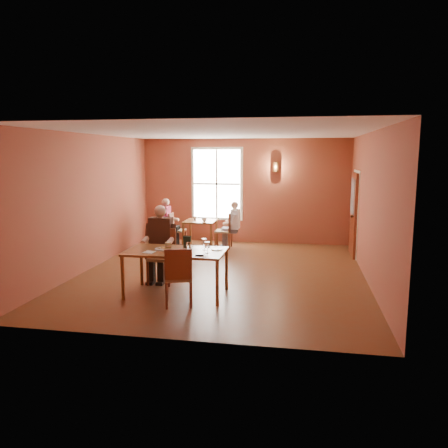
% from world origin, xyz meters
% --- Properties ---
extents(ground, '(6.00, 7.00, 0.01)m').
position_xyz_m(ground, '(0.00, 0.00, 0.00)').
color(ground, brown).
rests_on(ground, ground).
extents(wall_back, '(6.00, 0.04, 3.00)m').
position_xyz_m(wall_back, '(0.00, 3.50, 1.50)').
color(wall_back, brown).
rests_on(wall_back, ground).
extents(wall_front, '(6.00, 0.04, 3.00)m').
position_xyz_m(wall_front, '(0.00, -3.50, 1.50)').
color(wall_front, brown).
rests_on(wall_front, ground).
extents(wall_left, '(0.04, 7.00, 3.00)m').
position_xyz_m(wall_left, '(-3.00, 0.00, 1.50)').
color(wall_left, brown).
rests_on(wall_left, ground).
extents(wall_right, '(0.04, 7.00, 3.00)m').
position_xyz_m(wall_right, '(3.00, 0.00, 1.50)').
color(wall_right, brown).
rests_on(wall_right, ground).
extents(ceiling, '(6.00, 7.00, 0.04)m').
position_xyz_m(ceiling, '(0.00, 0.00, 3.00)').
color(ceiling, white).
rests_on(ceiling, wall_back).
extents(window, '(1.36, 0.10, 1.96)m').
position_xyz_m(window, '(-0.80, 3.45, 1.70)').
color(window, white).
rests_on(window, wall_back).
extents(door, '(0.12, 1.04, 2.10)m').
position_xyz_m(door, '(2.94, 2.30, 1.05)').
color(door, maroon).
rests_on(door, ground).
extents(wall_sconce, '(0.16, 0.16, 0.28)m').
position_xyz_m(wall_sconce, '(0.90, 3.40, 2.20)').
color(wall_sconce, brown).
rests_on(wall_sconce, wall_back).
extents(main_table, '(1.77, 1.00, 0.83)m').
position_xyz_m(main_table, '(-0.56, -1.59, 0.42)').
color(main_table, brown).
rests_on(main_table, ground).
extents(chair_diner_main, '(0.48, 0.48, 1.08)m').
position_xyz_m(chair_diner_main, '(-1.06, -0.94, 0.54)').
color(chair_diner_main, '#462B16').
rests_on(chair_diner_main, ground).
extents(diner_main, '(0.59, 0.59, 1.48)m').
position_xyz_m(diner_main, '(-1.06, -0.97, 0.74)').
color(diner_main, black).
rests_on(diner_main, ground).
extents(chair_empty, '(0.56, 0.56, 1.02)m').
position_xyz_m(chair_empty, '(-0.37, -2.11, 0.51)').
color(chair_empty, '#47280E').
rests_on(chair_empty, ground).
extents(plate_food, '(0.39, 0.39, 0.04)m').
position_xyz_m(plate_food, '(-0.81, -1.57, 0.85)').
color(plate_food, silver).
rests_on(plate_food, main_table).
extents(sandwich, '(0.13, 0.13, 0.12)m').
position_xyz_m(sandwich, '(-0.72, -1.54, 0.89)').
color(sandwich, tan).
rests_on(sandwich, main_table).
extents(goblet_a, '(0.10, 0.10, 0.23)m').
position_xyz_m(goblet_a, '(-0.07, -1.45, 0.94)').
color(goblet_a, silver).
rests_on(goblet_a, main_table).
extents(goblet_b, '(0.10, 0.10, 0.22)m').
position_xyz_m(goblet_b, '(0.05, -1.69, 0.94)').
color(goblet_b, white).
rests_on(goblet_b, main_table).
extents(goblet_c, '(0.11, 0.11, 0.21)m').
position_xyz_m(goblet_c, '(-0.27, -1.78, 0.94)').
color(goblet_c, silver).
rests_on(goblet_c, main_table).
extents(menu_stand, '(0.14, 0.08, 0.23)m').
position_xyz_m(menu_stand, '(-0.41, -1.37, 0.95)').
color(menu_stand, black).
rests_on(menu_stand, main_table).
extents(knife, '(0.23, 0.05, 0.00)m').
position_xyz_m(knife, '(-0.63, -1.83, 0.83)').
color(knife, silver).
rests_on(knife, main_table).
extents(napkin, '(0.22, 0.22, 0.01)m').
position_xyz_m(napkin, '(-0.99, -1.82, 0.83)').
color(napkin, white).
rests_on(napkin, main_table).
extents(side_plate, '(0.20, 0.20, 0.02)m').
position_xyz_m(side_plate, '(0.16, -1.40, 0.84)').
color(side_plate, white).
rests_on(side_plate, main_table).
extents(sunglasses, '(0.15, 0.08, 0.02)m').
position_xyz_m(sunglasses, '(-0.05, -1.93, 0.84)').
color(sunglasses, black).
rests_on(sunglasses, main_table).
extents(second_table, '(0.84, 0.84, 0.74)m').
position_xyz_m(second_table, '(-1.10, 2.58, 0.37)').
color(second_table, brown).
rests_on(second_table, ground).
extents(chair_diner_white, '(0.43, 0.43, 0.98)m').
position_xyz_m(chair_diner_white, '(-0.45, 2.58, 0.49)').
color(chair_diner_white, '#542413').
rests_on(chair_diner_white, ground).
extents(diner_white, '(0.50, 0.50, 1.24)m').
position_xyz_m(diner_white, '(-0.42, 2.58, 0.62)').
color(diner_white, silver).
rests_on(diner_white, ground).
extents(chair_diner_maroon, '(0.41, 0.41, 0.93)m').
position_xyz_m(chair_diner_maroon, '(-1.75, 2.58, 0.47)').
color(chair_diner_maroon, brown).
rests_on(chair_diner_maroon, ground).
extents(diner_maroon, '(0.52, 0.52, 1.31)m').
position_xyz_m(diner_maroon, '(-1.78, 2.58, 0.65)').
color(diner_maroon, maroon).
rests_on(diner_maroon, ground).
extents(cup_a, '(0.14, 0.14, 0.10)m').
position_xyz_m(cup_a, '(-0.96, 2.47, 0.80)').
color(cup_a, silver).
rests_on(cup_a, second_table).
extents(cup_b, '(0.12, 0.12, 0.09)m').
position_xyz_m(cup_b, '(-1.28, 2.71, 0.79)').
color(cup_b, silver).
rests_on(cup_b, second_table).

